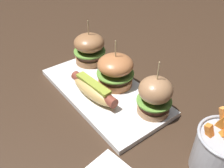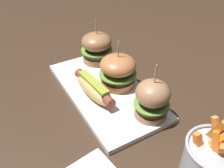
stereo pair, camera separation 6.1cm
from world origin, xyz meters
TOP-DOWN VIEW (x-y plane):
  - ground_plane at (0.00, 0.00)m, footprint 3.00×3.00m
  - platter_main at (0.00, 0.00)m, footprint 0.38×0.19m
  - hot_dog at (0.01, -0.04)m, footprint 0.17×0.06m
  - slider_left at (-0.14, 0.05)m, footprint 0.10×0.10m
  - slider_center at (-0.00, 0.04)m, footprint 0.10×0.10m
  - slider_right at (0.14, 0.04)m, footprint 0.08×0.08m
  - fries_bucket at (0.33, 0.04)m, footprint 0.11×0.11m

SIDE VIEW (x-z plane):
  - ground_plane at x=0.00m, z-range 0.00..0.00m
  - platter_main at x=0.00m, z-range 0.00..0.01m
  - hot_dog at x=0.01m, z-range 0.01..0.06m
  - fries_bucket at x=0.33m, z-range -0.02..0.13m
  - slider_center at x=0.00m, z-range -0.01..0.13m
  - slider_left at x=-0.14m, z-range -0.01..0.13m
  - slider_right at x=0.14m, z-range -0.01..0.13m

